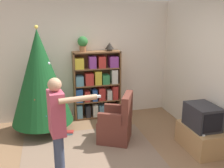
{
  "coord_description": "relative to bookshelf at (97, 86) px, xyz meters",
  "views": [
    {
      "loc": [
        -0.78,
        -3.31,
        2.27
      ],
      "look_at": [
        0.35,
        0.97,
        1.05
      ],
      "focal_mm": 40.0,
      "sensor_mm": 36.0,
      "label": 1
    }
  ],
  "objects": [
    {
      "name": "table_lamp",
      "position": [
        0.3,
        0.01,
        0.88
      ],
      "size": [
        0.2,
        0.2,
        0.18
      ],
      "color": "#473828",
      "rests_on": "bookshelf"
    },
    {
      "name": "standing_person",
      "position": [
        -0.97,
        -2.21,
        0.15
      ],
      "size": [
        0.67,
        0.47,
        1.52
      ],
      "rotation": [
        0.0,
        0.0,
        -1.43
      ],
      "color": "#38425B",
      "rests_on": "ground_plane"
    },
    {
      "name": "bookshelf",
      "position": [
        0.0,
        0.0,
        0.0
      ],
      "size": [
        1.05,
        0.29,
        1.52
      ],
      "color": "brown",
      "rests_on": "ground_plane"
    },
    {
      "name": "book_pile_near_tree",
      "position": [
        -0.73,
        -0.71,
        -0.72
      ],
      "size": [
        0.21,
        0.17,
        0.06
      ],
      "color": "#5B899E",
      "rests_on": "ground_plane"
    },
    {
      "name": "ground_plane",
      "position": [
        -0.27,
        -1.98,
        -0.74
      ],
      "size": [
        14.0,
        14.0,
        0.0
      ],
      "primitive_type": "plane",
      "color": "#846042"
    },
    {
      "name": "potted_plant",
      "position": [
        -0.29,
        0.01,
        0.97
      ],
      "size": [
        0.22,
        0.22,
        0.33
      ],
      "color": "#935B38",
      "rests_on": "bookshelf"
    },
    {
      "name": "television",
      "position": [
        1.44,
        -1.88,
        -0.13
      ],
      "size": [
        0.43,
        0.58,
        0.41
      ],
      "color": "#28282D",
      "rests_on": "tv_stand"
    },
    {
      "name": "armchair",
      "position": [
        0.13,
        -1.2,
        -0.42
      ],
      "size": [
        0.76,
        0.76,
        0.92
      ],
      "rotation": [
        0.0,
        0.0,
        -2.05
      ],
      "color": "brown",
      "rests_on": "ground_plane"
    },
    {
      "name": "christmas_tree",
      "position": [
        -1.19,
        -0.45,
        0.38
      ],
      "size": [
        1.19,
        1.19,
        2.1
      ],
      "color": "#4C3323",
      "rests_on": "ground_plane"
    },
    {
      "name": "wall_back",
      "position": [
        -0.27,
        0.22,
        0.56
      ],
      "size": [
        8.0,
        0.1,
        2.6
      ],
      "color": "beige",
      "rests_on": "ground_plane"
    },
    {
      "name": "tv_stand",
      "position": [
        1.44,
        -1.88,
        -0.54
      ],
      "size": [
        0.51,
        0.83,
        0.41
      ],
      "color": "tan",
      "rests_on": "ground_plane"
    },
    {
      "name": "area_rug",
      "position": [
        -0.44,
        -1.7,
        -0.74
      ],
      "size": [
        2.26,
        2.15,
        0.01
      ],
      "color": "#7F6651",
      "rests_on": "ground_plane"
    },
    {
      "name": "game_remote",
      "position": [
        1.29,
        -2.13,
        -0.32
      ],
      "size": [
        0.04,
        0.12,
        0.02
      ],
      "color": "white",
      "rests_on": "tv_stand"
    }
  ]
}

